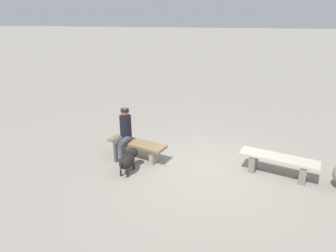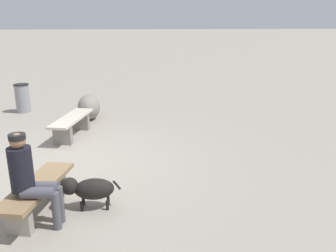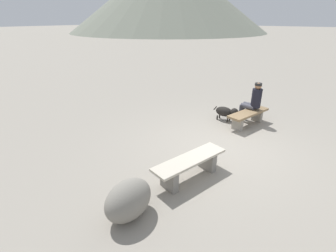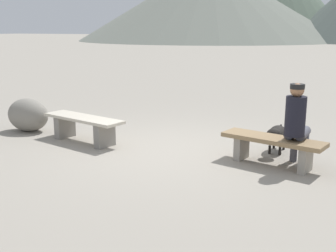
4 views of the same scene
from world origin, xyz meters
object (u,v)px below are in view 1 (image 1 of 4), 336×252
dog (128,159)px  bench_right (137,146)px  seated_person (124,131)px  bench_left (278,163)px

dog → bench_right: bearing=5.5°
bench_right → seated_person: 0.51m
seated_person → dog: 0.87m
bench_right → dog: (-0.07, 0.69, -0.02)m
bench_right → seated_person: (0.32, 0.03, 0.39)m
bench_left → bench_right: (3.40, 0.09, 0.01)m
seated_person → dog: size_ratio=1.51×
seated_person → bench_left: bearing=-173.3°
bench_left → seated_person: bearing=14.6°
dog → seated_person: bearing=30.4°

